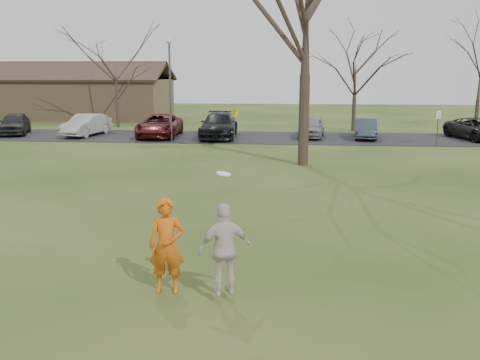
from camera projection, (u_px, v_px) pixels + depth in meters
name	position (u px, v px, depth m)	size (l,w,h in m)	color
ground	(222.00, 290.00, 11.09)	(120.00, 120.00, 0.00)	#1E380F
parking_strip	(269.00, 137.00, 35.46)	(62.00, 6.50, 0.04)	black
player_defender	(167.00, 246.00, 10.83)	(0.72, 0.47, 1.96)	#C65510
car_0	(15.00, 123.00, 36.94)	(1.75, 4.35, 1.48)	black
car_1	(86.00, 125.00, 36.17)	(1.53, 4.38, 1.44)	#9E9FA3
car_2	(160.00, 126.00, 35.50)	(2.48, 5.38, 1.50)	#4F1213
car_3	(219.00, 125.00, 35.15)	(2.25, 5.52, 1.60)	black
car_4	(311.00, 127.00, 35.24)	(1.56, 3.89, 1.32)	gray
car_5	(366.00, 129.00, 34.71)	(1.35, 3.88, 1.28)	#303B48
car_6	(477.00, 129.00, 34.17)	(2.26, 4.91, 1.36)	black
catching_play	(225.00, 249.00, 10.35)	(1.15, 0.84, 2.44)	beige
building	(58.00, 97.00, 49.53)	(20.60, 8.50, 5.14)	#8C6D4C
lamp_post	(170.00, 77.00, 32.75)	(0.34, 0.34, 6.27)	#47474C
sign_yellow	(234.00, 120.00, 32.42)	(0.35, 0.35, 2.08)	#47474C
sign_white	(438.00, 122.00, 31.35)	(0.35, 0.35, 2.08)	#47474C
big_tree	(306.00, 12.00, 24.11)	(9.00, 9.00, 14.00)	#352821
small_tree_row	(332.00, 77.00, 39.21)	(55.00, 5.90, 8.50)	#352821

